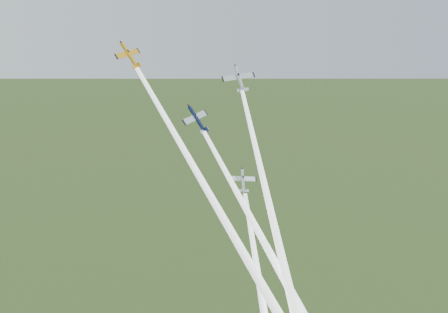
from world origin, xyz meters
TOP-DOWN VIEW (x-y plane):
  - plane_yellow at (-15.89, 6.27)m, footprint 9.78×7.84m
  - smoke_trail_yellow at (-6.28, -15.63)m, footprint 20.70×43.17m
  - plane_navy at (-3.08, -0.10)m, footprint 10.54×8.04m
  - smoke_trail_navy at (3.34, -18.69)m, footprint 14.51×36.31m
  - plane_silver_right at (10.71, 2.21)m, footprint 9.07×8.07m
  - smoke_trail_silver_right at (4.68, -18.37)m, footprint 13.85×40.17m
  - plane_silver_low at (4.79, -6.83)m, footprint 8.51×6.73m

SIDE VIEW (x-z plane):
  - smoke_trail_navy at x=3.34m, z-range 45.84..97.92m
  - smoke_trail_silver_right at x=4.68m, z-range 48.56..105.71m
  - smoke_trail_yellow at x=-6.28m, z-range 48.06..112.24m
  - plane_silver_low at x=4.79m, z-range 82.34..89.13m
  - plane_navy at x=-3.08m, z-range 95.56..104.15m
  - plane_silver_right at x=10.71m, z-range 103.53..111.76m
  - plane_yellow at x=-15.89m, z-range 110.30..118.06m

